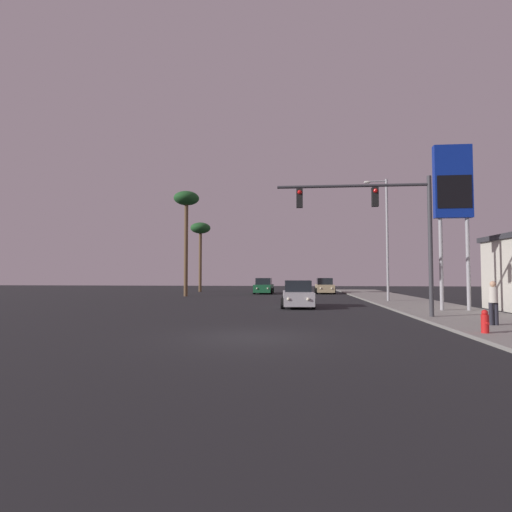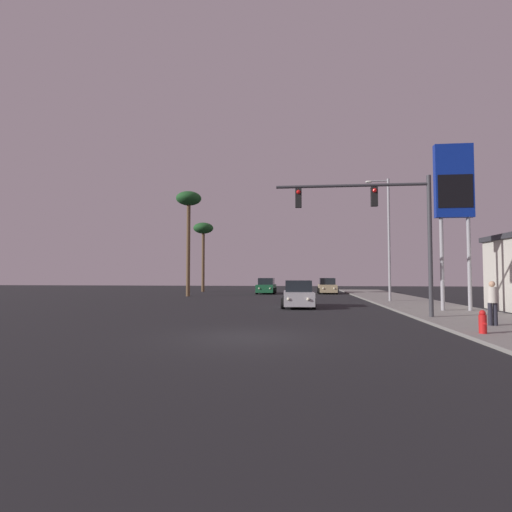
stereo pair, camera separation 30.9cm
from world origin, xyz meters
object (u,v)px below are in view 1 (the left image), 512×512
object	(u,v)px
traffic_light_mast	(385,217)
gas_station_sign	(453,191)
palm_tree_far	(200,232)
car_tan	(325,286)
palm_tree_mid	(186,205)
car_green	(264,287)
pedestrian_on_sidewalk	(493,301)
car_silver	(298,295)
fire_hydrant	(485,322)
street_lamp	(385,233)

from	to	relation	value
traffic_light_mast	gas_station_sign	bearing A→B (deg)	38.08
traffic_light_mast	palm_tree_far	distance (m)	32.01
traffic_light_mast	palm_tree_far	xyz separation A→B (m)	(-15.31, 28.00, 2.49)
car_tan	palm_tree_mid	distance (m)	17.10
car_green	pedestrian_on_sidewalk	distance (m)	29.08
car_silver	pedestrian_on_sidewalk	xyz separation A→B (m)	(7.28, -9.22, 0.27)
gas_station_sign	pedestrian_on_sidewalk	world-z (taller)	gas_station_sign
car_silver	fire_hydrant	size ratio (longest dim) A/B	5.71
car_tan	fire_hydrant	bearing A→B (deg)	95.38
traffic_light_mast	fire_hydrant	distance (m)	6.96
car_silver	traffic_light_mast	xyz separation A→B (m)	(3.99, -6.25, 3.96)
car_tan	gas_station_sign	distance (m)	22.79
traffic_light_mast	gas_station_sign	distance (m)	5.94
gas_station_sign	palm_tree_far	xyz separation A→B (m)	(-19.74, 24.53, 0.59)
car_green	car_silver	bearing A→B (deg)	102.63
street_lamp	car_silver	bearing A→B (deg)	-143.51
car_silver	palm_tree_mid	xyz separation A→B (m)	(-10.36, 11.76, 7.93)
car_silver	street_lamp	world-z (taller)	street_lamp
fire_hydrant	palm_tree_mid	bearing A→B (deg)	125.17
palm_tree_far	car_tan	bearing A→B (deg)	-12.27
fire_hydrant	palm_tree_far	world-z (taller)	palm_tree_far
street_lamp	car_tan	bearing A→B (deg)	103.74
pedestrian_on_sidewalk	street_lamp	bearing A→B (deg)	93.09
car_green	pedestrian_on_sidewalk	world-z (taller)	pedestrian_on_sidewalk
car_silver	gas_station_sign	world-z (taller)	gas_station_sign
pedestrian_on_sidewalk	fire_hydrant	bearing A→B (deg)	-121.12
fire_hydrant	palm_tree_mid	distance (m)	29.50
car_green	car_silver	distance (m)	18.14
car_silver	fire_hydrant	distance (m)	12.88
car_tan	palm_tree_far	xyz separation A→B (m)	(-14.47, 3.15, 6.45)
palm_tree_far	car_silver	bearing A→B (deg)	-62.51
fire_hydrant	car_green	bearing A→B (deg)	107.76
pedestrian_on_sidewalk	palm_tree_mid	bearing A→B (deg)	130.06
street_lamp	gas_station_sign	xyz separation A→B (m)	(1.89, -7.60, 1.50)
pedestrian_on_sidewalk	gas_station_sign	bearing A→B (deg)	80.01
gas_station_sign	palm_tree_far	world-z (taller)	gas_station_sign
fire_hydrant	traffic_light_mast	bearing A→B (deg)	110.95
car_silver	palm_tree_far	size ratio (longest dim) A/B	0.52
car_tan	car_silver	bearing A→B (deg)	80.42
car_tan	palm_tree_far	bearing A→B (deg)	-12.23
gas_station_sign	car_silver	bearing A→B (deg)	161.74
car_green	street_lamp	bearing A→B (deg)	129.19
car_silver	street_lamp	bearing A→B (deg)	-145.37
car_silver	car_tan	world-z (taller)	same
gas_station_sign	fire_hydrant	distance (m)	10.87
car_green	fire_hydrant	world-z (taller)	car_green
traffic_light_mast	palm_tree_mid	world-z (taller)	palm_tree_mid
car_tan	gas_station_sign	world-z (taller)	gas_station_sign
traffic_light_mast	fire_hydrant	xyz separation A→B (m)	(1.98, -5.16, -4.23)
car_green	pedestrian_on_sidewalk	xyz separation A→B (m)	(10.68, -27.05, 0.27)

